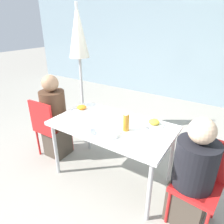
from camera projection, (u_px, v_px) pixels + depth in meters
ground_plane at (112, 176)px, 2.58m from camera, size 24.00×24.00×0.00m
building_facade at (193, 37)px, 4.52m from camera, size 10.00×0.20×3.00m
dining_table at (112, 129)px, 2.29m from camera, size 1.38×0.77×0.76m
chair_left at (48, 124)px, 2.78m from camera, size 0.41×0.41×0.87m
person_left at (55, 119)px, 2.79m from camera, size 0.34×0.34×1.20m
chair_right at (200, 176)px, 1.86m from camera, size 0.44×0.44×0.87m
person_right at (192, 177)px, 1.82m from camera, size 0.37×0.37×1.12m
closed_umbrella at (79, 41)px, 3.05m from camera, size 0.36×0.36×2.08m
plate_0 at (82, 108)px, 2.61m from camera, size 0.22×0.22×0.06m
plate_1 at (154, 123)px, 2.24m from camera, size 0.23×0.23×0.06m
bottle at (126, 122)px, 2.10m from camera, size 0.07×0.07×0.20m
drinking_cup at (92, 130)px, 2.06m from camera, size 0.08×0.08×0.08m
salad_bowl at (111, 134)px, 2.02m from camera, size 0.17×0.17×0.05m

